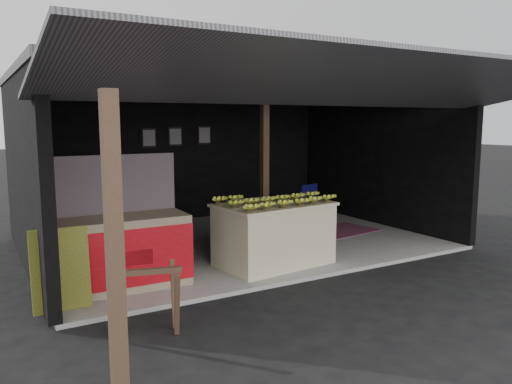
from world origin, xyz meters
TOP-DOWN VIEW (x-y plane):
  - ground at (0.00, 0.00)m, footprint 80.00×80.00m
  - concrete_slab at (0.00, 2.50)m, footprint 7.00×5.00m
  - shophouse at (0.00, 2.82)m, footprint 7.40×7.29m
  - banana_table at (-0.19, 0.81)m, footprint 1.84×1.24m
  - banana_pile at (-0.19, 0.81)m, footprint 1.70×1.13m
  - white_crate at (-0.09, 1.59)m, footprint 0.82×0.58m
  - neighbor_stall at (-2.50, 0.93)m, footprint 1.71×0.79m
  - green_signboard at (-3.36, 0.45)m, footprint 0.65×0.14m
  - sawhorse at (-2.67, -0.62)m, footprint 0.80×0.79m
  - water_barrel at (0.59, 1.10)m, footprint 0.37×0.37m
  - plastic_chair at (1.73, 2.39)m, footprint 0.52×0.52m
  - magenta_rug at (2.21, 2.15)m, footprint 1.63×1.21m
  - picture_frames at (-0.17, 4.89)m, footprint 1.62×0.04m

SIDE VIEW (x-z plane):
  - ground at x=0.00m, z-range 0.00..0.00m
  - concrete_slab at x=0.00m, z-range 0.00..0.06m
  - magenta_rug at x=2.21m, z-range 0.06..0.07m
  - water_barrel at x=0.59m, z-range 0.06..0.60m
  - sawhorse at x=-2.67m, z-range 0.10..0.83m
  - white_crate at x=-0.09m, z-range 0.06..0.95m
  - banana_table at x=-0.19m, z-range 0.06..1.02m
  - green_signboard at x=-3.36m, z-range 0.06..1.04m
  - neighbor_stall at x=-2.50m, z-range -0.29..1.46m
  - plastic_chair at x=1.73m, z-range 0.15..1.09m
  - banana_pile at x=-0.19m, z-range 1.02..1.21m
  - picture_frames at x=-0.17m, z-range 1.70..2.16m
  - shophouse at x=0.00m, z-range 0.59..3.61m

